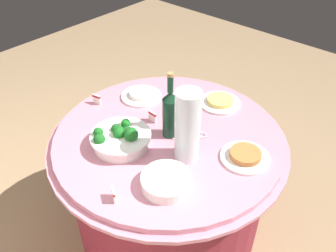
{
  "coord_description": "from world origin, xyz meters",
  "views": [
    {
      "loc": [
        -0.88,
        1.0,
        1.83
      ],
      "look_at": [
        0.0,
        0.0,
        0.79
      ],
      "focal_mm": 38.11,
      "sensor_mm": 36.0,
      "label": 1
    }
  ],
  "objects_px": {
    "plate_stack": "(166,181)",
    "decorative_fruit_vase": "(187,131)",
    "label_placard_front": "(113,194)",
    "label_placard_mid": "(152,116)",
    "wine_bottle": "(170,113)",
    "label_placard_rear": "(97,99)",
    "broccoli_bowl": "(121,138)",
    "food_plate_noodles": "(220,102)",
    "food_plate_rice": "(141,95)",
    "food_plate_peanuts": "(245,156)",
    "serving_tongs": "(191,137)"
  },
  "relations": [
    {
      "from": "wine_bottle",
      "to": "label_placard_rear",
      "type": "height_order",
      "value": "wine_bottle"
    },
    {
      "from": "label_placard_mid",
      "to": "wine_bottle",
      "type": "bearing_deg",
      "value": 171.54
    },
    {
      "from": "plate_stack",
      "to": "food_plate_rice",
      "type": "xyz_separation_m",
      "value": [
        0.54,
        -0.4,
        -0.01
      ]
    },
    {
      "from": "wine_bottle",
      "to": "label_placard_mid",
      "type": "bearing_deg",
      "value": -8.46
    },
    {
      "from": "broccoli_bowl",
      "to": "label_placard_front",
      "type": "xyz_separation_m",
      "value": [
        -0.22,
        0.24,
        -0.01
      ]
    },
    {
      "from": "food_plate_noodles",
      "to": "decorative_fruit_vase",
      "type": "bearing_deg",
      "value": 106.15
    },
    {
      "from": "food_plate_noodles",
      "to": "serving_tongs",
      "type": "bearing_deg",
      "value": 101.08
    },
    {
      "from": "label_placard_rear",
      "to": "food_plate_peanuts",
      "type": "bearing_deg",
      "value": -169.26
    },
    {
      "from": "food_plate_peanuts",
      "to": "broccoli_bowl",
      "type": "bearing_deg",
      "value": 32.15
    },
    {
      "from": "food_plate_noodles",
      "to": "broccoli_bowl",
      "type": "bearing_deg",
      "value": 75.86
    },
    {
      "from": "broccoli_bowl",
      "to": "label_placard_front",
      "type": "height_order",
      "value": "broccoli_bowl"
    },
    {
      "from": "serving_tongs",
      "to": "food_plate_peanuts",
      "type": "height_order",
      "value": "food_plate_peanuts"
    },
    {
      "from": "plate_stack",
      "to": "decorative_fruit_vase",
      "type": "distance_m",
      "value": 0.23
    },
    {
      "from": "food_plate_rice",
      "to": "label_placard_front",
      "type": "relative_size",
      "value": 4.0
    },
    {
      "from": "plate_stack",
      "to": "label_placard_mid",
      "type": "xyz_separation_m",
      "value": [
        0.34,
        -0.28,
        0.01
      ]
    },
    {
      "from": "food_plate_peanuts",
      "to": "decorative_fruit_vase",
      "type": "bearing_deg",
      "value": 38.65
    },
    {
      "from": "food_plate_rice",
      "to": "food_plate_peanuts",
      "type": "bearing_deg",
      "value": 176.16
    },
    {
      "from": "wine_bottle",
      "to": "label_placard_front",
      "type": "bearing_deg",
      "value": 102.65
    },
    {
      "from": "broccoli_bowl",
      "to": "food_plate_rice",
      "type": "distance_m",
      "value": 0.41
    },
    {
      "from": "label_placard_mid",
      "to": "decorative_fruit_vase",
      "type": "bearing_deg",
      "value": 162.86
    },
    {
      "from": "wine_bottle",
      "to": "food_plate_rice",
      "type": "xyz_separation_m",
      "value": [
        0.34,
        -0.14,
        -0.12
      ]
    },
    {
      "from": "decorative_fruit_vase",
      "to": "food_plate_peanuts",
      "type": "distance_m",
      "value": 0.29
    },
    {
      "from": "food_plate_rice",
      "to": "label_placard_rear",
      "type": "bearing_deg",
      "value": 57.14
    },
    {
      "from": "label_placard_front",
      "to": "label_placard_mid",
      "type": "height_order",
      "value": "same"
    },
    {
      "from": "label_placard_rear",
      "to": "food_plate_rice",
      "type": "bearing_deg",
      "value": -122.86
    },
    {
      "from": "food_plate_noodles",
      "to": "label_placard_mid",
      "type": "relative_size",
      "value": 4.0
    },
    {
      "from": "label_placard_mid",
      "to": "label_placard_rear",
      "type": "xyz_separation_m",
      "value": [
        0.33,
        0.09,
        0.0
      ]
    },
    {
      "from": "wine_bottle",
      "to": "decorative_fruit_vase",
      "type": "relative_size",
      "value": 0.99
    },
    {
      "from": "plate_stack",
      "to": "label_placard_rear",
      "type": "distance_m",
      "value": 0.7
    },
    {
      "from": "wine_bottle",
      "to": "serving_tongs",
      "type": "xyz_separation_m",
      "value": [
        -0.09,
        -0.05,
        -0.12
      ]
    },
    {
      "from": "broccoli_bowl",
      "to": "label_placard_front",
      "type": "bearing_deg",
      "value": 132.29
    },
    {
      "from": "food_plate_noodles",
      "to": "food_plate_rice",
      "type": "bearing_deg",
      "value": 32.85
    },
    {
      "from": "label_placard_mid",
      "to": "label_placard_front",
      "type": "bearing_deg",
      "value": 116.79
    },
    {
      "from": "plate_stack",
      "to": "food_plate_noodles",
      "type": "xyz_separation_m",
      "value": [
        0.18,
        -0.63,
        -0.01
      ]
    },
    {
      "from": "food_plate_peanuts",
      "to": "label_placard_rear",
      "type": "relative_size",
      "value": 4.0
    },
    {
      "from": "food_plate_peanuts",
      "to": "label_placard_front",
      "type": "relative_size",
      "value": 4.0
    },
    {
      "from": "label_placard_rear",
      "to": "decorative_fruit_vase",
      "type": "bearing_deg",
      "value": 179.5
    },
    {
      "from": "broccoli_bowl",
      "to": "decorative_fruit_vase",
      "type": "xyz_separation_m",
      "value": [
        -0.28,
        -0.14,
        0.11
      ]
    },
    {
      "from": "broccoli_bowl",
      "to": "label_placard_rear",
      "type": "xyz_separation_m",
      "value": [
        0.35,
        -0.14,
        -0.01
      ]
    },
    {
      "from": "broccoli_bowl",
      "to": "food_plate_noodles",
      "type": "height_order",
      "value": "broccoli_bowl"
    },
    {
      "from": "wine_bottle",
      "to": "food_plate_noodles",
      "type": "relative_size",
      "value": 1.53
    },
    {
      "from": "decorative_fruit_vase",
      "to": "plate_stack",
      "type": "bearing_deg",
      "value": 104.78
    },
    {
      "from": "label_placard_front",
      "to": "label_placard_rear",
      "type": "height_order",
      "value": "same"
    },
    {
      "from": "plate_stack",
      "to": "serving_tongs",
      "type": "distance_m",
      "value": 0.33
    },
    {
      "from": "wine_bottle",
      "to": "food_plate_noodles",
      "type": "height_order",
      "value": "wine_bottle"
    },
    {
      "from": "wine_bottle",
      "to": "food_plate_rice",
      "type": "bearing_deg",
      "value": -22.48
    },
    {
      "from": "food_plate_rice",
      "to": "serving_tongs",
      "type": "bearing_deg",
      "value": 167.74
    },
    {
      "from": "label_placard_mid",
      "to": "food_plate_peanuts",
      "type": "bearing_deg",
      "value": -171.76
    },
    {
      "from": "wine_bottle",
      "to": "label_placard_front",
      "type": "relative_size",
      "value": 6.11
    },
    {
      "from": "label_placard_front",
      "to": "label_placard_mid",
      "type": "bearing_deg",
      "value": -63.21
    }
  ]
}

